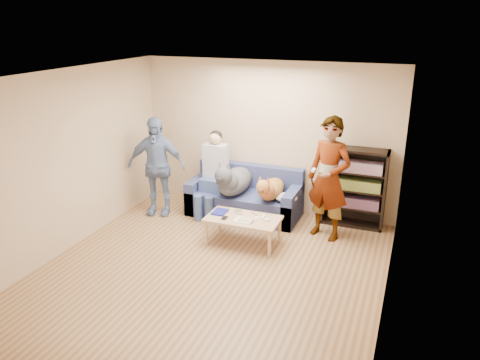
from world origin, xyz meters
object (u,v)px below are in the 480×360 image
at_px(sofa, 245,199).
at_px(person_seated, 213,170).
at_px(person_standing_left, 156,166).
at_px(dog_gray, 233,181).
at_px(notebook_blue, 220,212).
at_px(camera_silver, 239,212).
at_px(bookshelf, 354,186).
at_px(person_standing_right, 329,179).
at_px(dog_tan, 270,189).
at_px(coffee_table, 243,221).

relative_size(sofa, person_seated, 1.29).
bearing_deg(person_standing_left, dog_gray, -1.70).
height_order(notebook_blue, camera_silver, camera_silver).
relative_size(person_standing_left, bookshelf, 1.32).
relative_size(notebook_blue, person_seated, 0.18).
height_order(notebook_blue, sofa, sofa).
xyz_separation_m(person_standing_right, dog_gray, (-1.62, 0.15, -0.28)).
distance_m(sofa, person_seated, 0.74).
bearing_deg(notebook_blue, dog_tan, 54.99).
bearing_deg(person_standing_left, person_standing_right, -11.20).
height_order(camera_silver, sofa, sofa).
bearing_deg(person_seated, dog_tan, -5.23).
xyz_separation_m(person_standing_right, coffee_table, (-1.12, -0.69, -0.58)).
height_order(person_standing_left, dog_tan, person_standing_left).
xyz_separation_m(person_standing_right, camera_silver, (-1.24, -0.57, -0.51)).
relative_size(coffee_table, bookshelf, 0.85).
distance_m(camera_silver, sofa, 0.99).
bearing_deg(dog_gray, person_standing_left, -167.91).
bearing_deg(person_standing_left, sofa, 5.59).
xyz_separation_m(person_standing_right, person_seated, (-2.02, 0.24, -0.18)).
distance_m(person_seated, coffee_table, 1.36).
bearing_deg(person_standing_right, sofa, -173.67).
xyz_separation_m(person_standing_left, dog_gray, (1.30, 0.28, -0.19)).
height_order(person_standing_right, notebook_blue, person_standing_right).
bearing_deg(person_seated, notebook_blue, -60.61).
xyz_separation_m(person_standing_left, camera_silver, (1.67, -0.44, -0.41)).
relative_size(person_standing_right, sofa, 1.00).
bearing_deg(person_standing_right, person_seated, -166.54).
bearing_deg(person_seated, camera_silver, -46.35).
distance_m(dog_gray, dog_tan, 0.66).
distance_m(person_standing_right, dog_gray, 1.65).
height_order(person_standing_left, camera_silver, person_standing_left).
height_order(person_seated, coffee_table, person_seated).
bearing_deg(person_standing_left, person_seated, 9.03).
bearing_deg(dog_tan, bookshelf, 19.62).
height_order(dog_tan, bookshelf, bookshelf).
distance_m(sofa, dog_tan, 0.65).
xyz_separation_m(dog_tan, coffee_table, (-0.15, -0.84, -0.23)).
relative_size(person_standing_left, camera_silver, 15.56).
height_order(notebook_blue, dog_gray, dog_gray).
height_order(person_standing_right, dog_tan, person_standing_right).
relative_size(person_standing_right, person_standing_left, 1.11).
distance_m(sofa, bookshelf, 1.86).
relative_size(sofa, dog_tan, 1.67).
bearing_deg(camera_silver, bookshelf, 37.12).
relative_size(person_standing_left, notebook_blue, 6.58).
bearing_deg(dog_tan, person_seated, 174.77).
relative_size(camera_silver, sofa, 0.06).
xyz_separation_m(person_standing_left, dog_tan, (1.95, 0.28, -0.25)).
bearing_deg(person_standing_left, camera_silver, -28.54).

